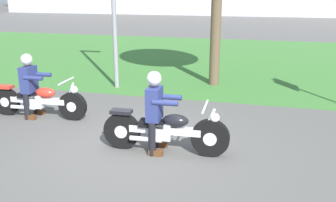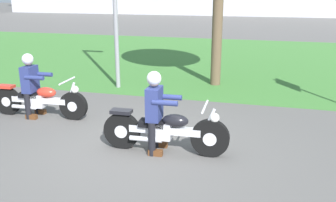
% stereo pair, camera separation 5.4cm
% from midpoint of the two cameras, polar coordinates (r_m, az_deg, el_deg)
% --- Properties ---
extents(ground, '(120.00, 120.00, 0.00)m').
position_cam_midpoint_polar(ground, '(6.50, -4.71, -7.51)').
color(ground, '#565451').
extents(grass_verge, '(60.00, 12.00, 0.01)m').
position_cam_midpoint_polar(grass_verge, '(15.13, 7.13, 6.58)').
color(grass_verge, '#3D7533').
rests_on(grass_verge, ground).
extents(motorcycle_lead, '(2.17, 0.66, 0.88)m').
position_cam_midpoint_polar(motorcycle_lead, '(6.26, -0.17, -4.55)').
color(motorcycle_lead, black).
rests_on(motorcycle_lead, ground).
extents(rider_lead, '(0.56, 0.48, 1.40)m').
position_cam_midpoint_polar(rider_lead, '(6.16, -1.70, -0.72)').
color(rider_lead, black).
rests_on(rider_lead, ground).
extents(motorcycle_follow, '(2.19, 0.66, 0.86)m').
position_cam_midpoint_polar(motorcycle_follow, '(8.44, -18.94, 0.13)').
color(motorcycle_follow, black).
rests_on(motorcycle_follow, ground).
extents(rider_follow, '(0.56, 0.48, 1.38)m').
position_cam_midpoint_polar(rider_follow, '(8.42, -20.19, 2.99)').
color(rider_follow, black).
rests_on(rider_follow, ground).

